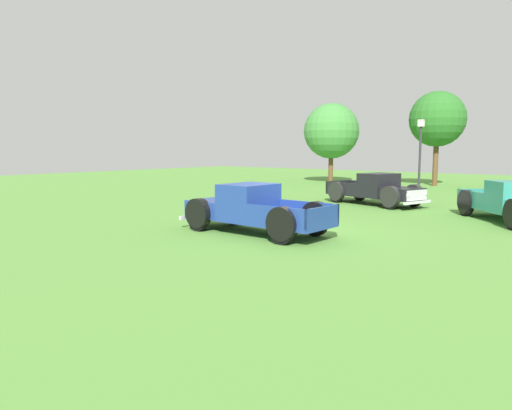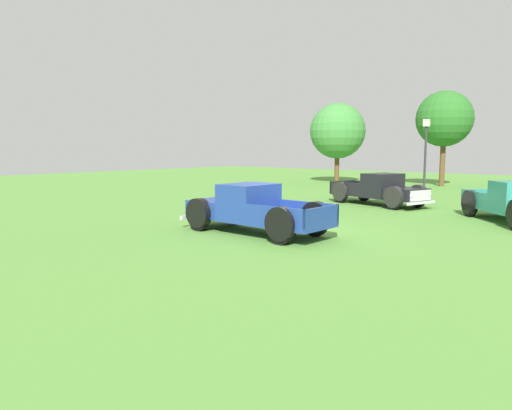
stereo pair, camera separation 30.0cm
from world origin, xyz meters
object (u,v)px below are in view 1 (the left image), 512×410
at_px(pickup_truck_foreground, 247,209).
at_px(trash_can, 250,197).
at_px(lamp_post_near, 420,156).
at_px(oak_tree_east, 331,131).
at_px(pickup_truck_behind_left, 379,190).
at_px(oak_tree_center, 437,119).

distance_m(pickup_truck_foreground, trash_can, 6.38).
distance_m(lamp_post_near, oak_tree_east, 12.08).
bearing_deg(pickup_truck_behind_left, pickup_truck_foreground, -91.35).
bearing_deg(pickup_truck_behind_left, trash_can, -133.56).
bearing_deg(oak_tree_center, pickup_truck_foreground, -85.93).
bearing_deg(oak_tree_center, trash_can, -97.52).
xyz_separation_m(pickup_truck_foreground, oak_tree_east, (-9.14, 21.16, 3.24)).
relative_size(pickup_truck_behind_left, trash_can, 5.45).
relative_size(pickup_truck_foreground, pickup_truck_behind_left, 0.98).
bearing_deg(oak_tree_center, lamp_post_near, -76.96).
height_order(lamp_post_near, oak_tree_east, oak_tree_east).
xyz_separation_m(oak_tree_east, oak_tree_center, (7.52, 1.58, 0.69)).
bearing_deg(lamp_post_near, oak_tree_east, 143.04).
bearing_deg(oak_tree_center, pickup_truck_behind_left, -82.15).
height_order(pickup_truck_foreground, lamp_post_near, lamp_post_near).
bearing_deg(oak_tree_center, oak_tree_east, -168.12).
height_order(trash_can, oak_tree_center, oak_tree_center).
bearing_deg(oak_tree_east, pickup_truck_foreground, -66.64).
xyz_separation_m(pickup_truck_behind_left, trash_can, (-4.19, -4.40, -0.23)).
bearing_deg(lamp_post_near, oak_tree_center, 103.04).
distance_m(pickup_truck_behind_left, oak_tree_east, 15.39).
relative_size(pickup_truck_behind_left, oak_tree_center, 0.78).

